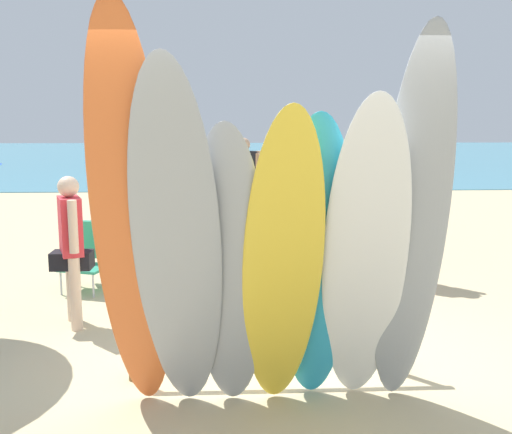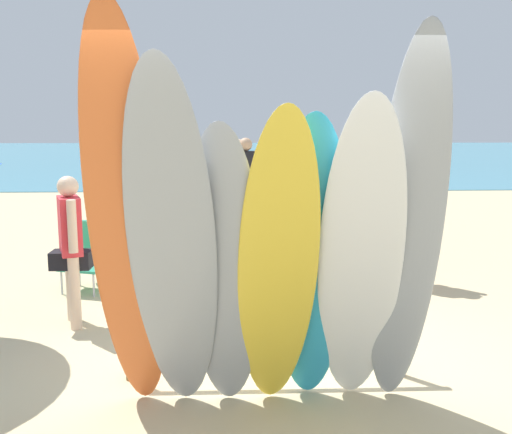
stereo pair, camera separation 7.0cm
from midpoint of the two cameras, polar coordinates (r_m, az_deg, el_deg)
name	(u,v)px [view 1 (the left image)]	position (r m, az deg, el deg)	size (l,w,h in m)	color
ground	(238,186)	(18.44, -1.86, 3.06)	(60.00, 60.00, 0.00)	#D3BC8C
ocean_water	(233,154)	(36.88, -2.32, 6.19)	(60.00, 40.00, 0.02)	teal
surfboard_rack	(270,323)	(4.61, 0.93, -10.39)	(2.27, 0.07, 0.58)	brown
surfboard_orange_0	(132,225)	(3.76, -12.63, -0.80)	(0.51, 0.06, 2.80)	orange
surfboard_grey_1	(177,249)	(3.74, -8.32, -3.13)	(0.57, 0.06, 2.50)	#999EA3
surfboard_grey_2	(229,274)	(3.85, -3.18, -5.63)	(0.51, 0.06, 2.08)	#999EA3
surfboard_yellow_3	(283,267)	(3.82, 2.14, -4.91)	(0.54, 0.08, 2.19)	yellow
surfboard_teal_4	(315,265)	(3.97, 5.37, -4.73)	(0.52, 0.08, 2.12)	#289EC6
surfboard_white_5	(365,259)	(3.94, 10.16, -4.12)	(0.57, 0.06, 2.27)	white
surfboard_grey_6	(412,228)	(3.97, 14.56, -1.06)	(0.49, 0.08, 2.66)	#999EA3
beachgoer_strolling	(275,185)	(9.26, 1.62, 3.13)	(0.59, 0.41, 1.75)	#9E704C
beachgoer_near_rack	(401,213)	(7.44, 13.78, 0.42)	(0.58, 0.25, 1.54)	#9E704C
beachgoer_photographing	(244,179)	(10.32, -1.43, 3.72)	(0.64, 0.33, 1.73)	tan
beachgoer_by_water	(71,241)	(5.95, -18.03, -2.22)	(0.39, 0.53, 1.49)	beige
beachgoer_midbeach	(236,172)	(12.49, -2.18, 4.47)	(0.43, 0.62, 1.65)	beige
beach_chair_red	(92,253)	(7.32, -16.06, -3.45)	(0.68, 0.79, 0.82)	#B7B7BC
distant_boat	(364,162)	(28.27, 10.52, 5.35)	(3.75, 1.11, 0.30)	silver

